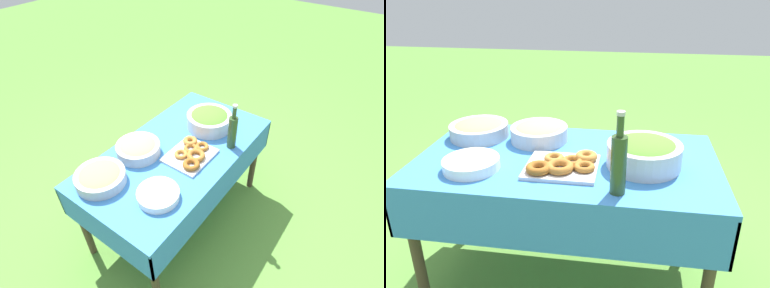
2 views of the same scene
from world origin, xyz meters
TOP-DOWN VIEW (x-y plane):
  - ground_plane at (0.00, 0.00)m, footprint 14.00×14.00m
  - picnic_table at (0.00, 0.00)m, footprint 1.38×0.75m
  - salad_bowl at (-0.35, 0.03)m, footprint 0.33×0.33m
  - pasta_bowl at (0.17, -0.18)m, footprint 0.29×0.29m
  - donut_platter at (-0.01, 0.12)m, footprint 0.33×0.28m
  - plate_stack at (0.39, 0.17)m, footprint 0.24×0.24m
  - olive_oil_bottle at (-0.25, 0.28)m, footprint 0.06×0.06m
  - bread_bowl at (0.49, -0.18)m, footprint 0.30×0.30m

SIDE VIEW (x-z plane):
  - ground_plane at x=0.00m, z-range 0.00..0.00m
  - picnic_table at x=0.00m, z-range 0.25..0.95m
  - donut_platter at x=-0.01m, z-range 0.70..0.75m
  - plate_stack at x=0.39m, z-range 0.70..0.75m
  - bread_bowl at x=0.49m, z-range 0.70..0.79m
  - pasta_bowl at x=0.17m, z-range 0.70..0.80m
  - salad_bowl at x=-0.35m, z-range 0.71..0.83m
  - olive_oil_bottle at x=-0.25m, z-range 0.67..1.00m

